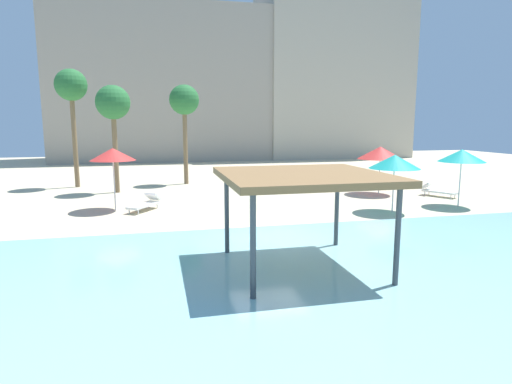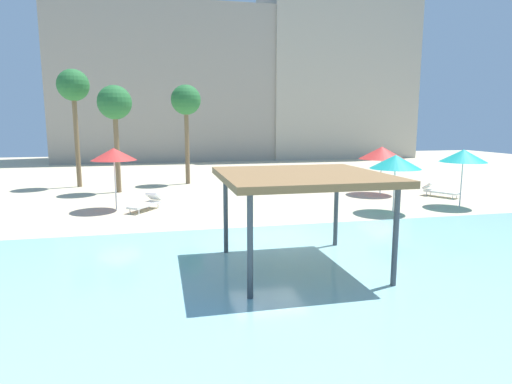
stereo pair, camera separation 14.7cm
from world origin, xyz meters
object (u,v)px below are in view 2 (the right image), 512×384
palm_tree_0 (186,102)px  beach_umbrella_red_4 (114,154)px  beach_umbrella_teal_1 (463,156)px  lounge_chair_0 (439,190)px  beach_umbrella_teal_0 (396,162)px  beach_umbrella_red_2 (382,153)px  palm_tree_2 (73,89)px  palm_tree_1 (115,105)px  shade_pavilion (302,179)px  lounge_chair_2 (146,203)px

palm_tree_0 → beach_umbrella_red_4: bearing=-115.8°
beach_umbrella_teal_1 → lounge_chair_0: bearing=74.2°
beach_umbrella_teal_0 → beach_umbrella_red_2: 4.97m
beach_umbrella_teal_1 → palm_tree_2: palm_tree_2 is taller
palm_tree_0 → palm_tree_1: palm_tree_0 is taller
shade_pavilion → palm_tree_0: size_ratio=0.67×
beach_umbrella_teal_1 → beach_umbrella_red_4: bearing=169.9°
shade_pavilion → palm_tree_2: size_ratio=0.60×
palm_tree_1 → beach_umbrella_teal_0: bearing=-34.3°
beach_umbrella_red_4 → lounge_chair_2: size_ratio=1.49×
beach_umbrella_red_2 → palm_tree_0: size_ratio=0.42×
lounge_chair_2 → palm_tree_0: palm_tree_0 is taller
palm_tree_0 → beach_umbrella_teal_0: bearing=-53.1°
beach_umbrella_red_4 → lounge_chair_2: (1.36, -0.43, -2.22)m
beach_umbrella_red_4 → palm_tree_1: size_ratio=0.47×
beach_umbrella_teal_1 → palm_tree_1: 18.34m
shade_pavilion → beach_umbrella_red_4: bearing=120.9°
lounge_chair_2 → beach_umbrella_red_2: bearing=132.1°
lounge_chair_0 → beach_umbrella_red_4: bearing=-119.1°
beach_umbrella_red_2 → lounge_chair_0: beach_umbrella_red_2 is taller
beach_umbrella_teal_0 → beach_umbrella_teal_1: 3.83m
beach_umbrella_red_4 → palm_tree_1: (-0.33, 5.19, 2.39)m
lounge_chair_0 → palm_tree_0: palm_tree_0 is taller
beach_umbrella_red_4 → lounge_chair_0: (16.73, -0.16, -2.22)m
shade_pavilion → palm_tree_2: 19.82m
shade_pavilion → beach_umbrella_teal_1: beach_umbrella_teal_1 is taller
palm_tree_2 → lounge_chair_2: bearing=-63.0°
lounge_chair_0 → beach_umbrella_teal_0: bearing=-83.7°
beach_umbrella_teal_0 → palm_tree_0: palm_tree_0 is taller
beach_umbrella_red_2 → palm_tree_1: 15.12m
beach_umbrella_teal_1 → lounge_chair_0: size_ratio=1.40×
beach_umbrella_teal_1 → shade_pavilion: bearing=-146.9°
beach_umbrella_teal_0 → lounge_chair_0: size_ratio=1.32×
shade_pavilion → beach_umbrella_teal_1: size_ratio=1.57×
lounge_chair_2 → palm_tree_0: (2.43, 8.26, 4.91)m
beach_umbrella_red_4 → palm_tree_2: 9.14m
lounge_chair_0 → palm_tree_0: size_ratio=0.31×
palm_tree_0 → palm_tree_2: bearing=179.0°
beach_umbrella_red_2 → lounge_chair_0: size_ratio=1.36×
shade_pavilion → palm_tree_0: palm_tree_0 is taller
palm_tree_0 → palm_tree_1: (-4.12, -2.64, -0.30)m
palm_tree_2 → lounge_chair_0: bearing=-22.4°
beach_umbrella_teal_0 → palm_tree_2: size_ratio=0.36×
palm_tree_1 → lounge_chair_2: bearing=-73.3°
beach_umbrella_red_2 → palm_tree_2: palm_tree_2 is taller
beach_umbrella_red_4 → lounge_chair_0: beach_umbrella_red_4 is taller
palm_tree_0 → lounge_chair_2: bearing=-106.4°
shade_pavilion → lounge_chair_2: shade_pavilion is taller
shade_pavilion → lounge_chair_0: 14.64m
beach_umbrella_teal_0 → beach_umbrella_red_4: beach_umbrella_red_4 is taller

